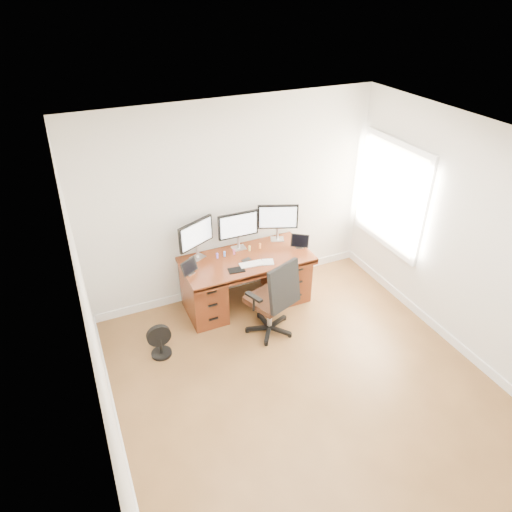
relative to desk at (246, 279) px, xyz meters
name	(u,v)px	position (x,y,z in m)	size (l,w,h in m)	color
ground	(312,397)	(0.00, -1.83, -0.40)	(4.50, 4.50, 0.00)	brown
back_wall	(233,203)	(0.00, 0.42, 0.95)	(4.00, 0.10, 2.70)	silver
right_wall	(473,247)	(2.00, -1.72, 0.95)	(0.10, 4.50, 2.70)	silver
desk	(246,279)	(0.00, 0.00, 0.00)	(1.70, 0.80, 0.75)	#592611
office_chair	(273,310)	(0.06, -0.70, -0.05)	(0.74, 0.74, 1.08)	black
floor_fan	(160,341)	(-1.33, -0.52, -0.20)	(0.29, 0.25, 0.43)	black
monitor_left	(196,235)	(-0.58, 0.24, 0.68)	(0.51, 0.27, 0.53)	silver
monitor_center	(238,226)	(0.00, 0.24, 0.68)	(0.55, 0.14, 0.53)	silver
monitor_right	(278,218)	(0.58, 0.24, 0.68)	(0.52, 0.24, 0.53)	silver
tablet_left	(190,268)	(-0.78, -0.08, 0.43)	(0.24, 0.18, 0.19)	silver
tablet_right	(300,242)	(0.76, -0.08, 0.43)	(0.23, 0.19, 0.19)	silver
keyboard	(251,264)	(-0.01, -0.20, 0.36)	(0.30, 0.13, 0.01)	white
trackpad	(268,262)	(0.21, -0.24, 0.35)	(0.14, 0.14, 0.01)	silver
drawing_tablet	(237,270)	(-0.23, -0.25, 0.35)	(0.21, 0.13, 0.01)	black
phone	(246,260)	(-0.02, -0.08, 0.35)	(0.12, 0.06, 0.01)	black
figurine_purple	(217,255)	(-0.35, 0.12, 0.39)	(0.03, 0.03, 0.08)	#7A58E0
figurine_blue	(224,254)	(-0.25, 0.12, 0.39)	(0.03, 0.03, 0.08)	#537CDF
figurine_pink	(234,251)	(-0.11, 0.12, 0.39)	(0.03, 0.03, 0.08)	pink
figurine_yellow	(249,248)	(0.11, 0.12, 0.39)	(0.03, 0.03, 0.08)	#E6D56F
figurine_orange	(260,245)	(0.26, 0.12, 0.39)	(0.03, 0.03, 0.08)	orange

